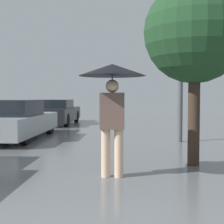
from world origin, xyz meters
TOP-DOWN VIEW (x-y plane):
  - pedestrian at (0.20, 4.04)m, footprint 1.12×1.12m
  - parked_car_middle at (-3.26, 8.71)m, footprint 1.88×4.43m
  - parked_car_farthest at (-3.07, 14.16)m, footprint 1.65×4.29m
  - tree at (1.76, 5.03)m, footprint 1.99×1.99m
  - street_lamp at (2.02, 8.25)m, footprint 0.28×0.28m

SIDE VIEW (x-z plane):
  - parked_car_farthest at x=-3.07m, z-range -0.03..1.18m
  - parked_car_middle at x=-3.26m, z-range -0.04..1.21m
  - pedestrian at x=0.20m, z-range 0.58..2.48m
  - tree at x=1.76m, z-range 0.79..4.39m
  - street_lamp at x=2.02m, z-range 0.29..4.94m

